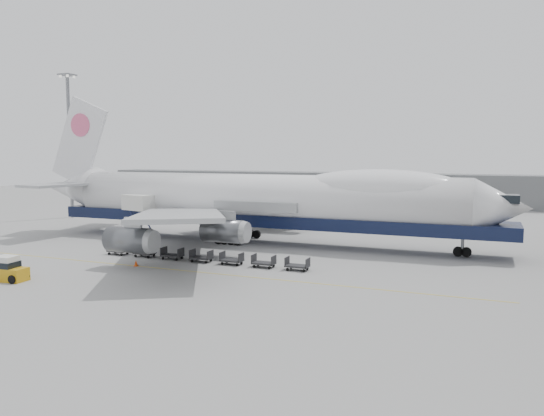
% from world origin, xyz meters
% --- Properties ---
extents(ground, '(260.00, 260.00, 0.00)m').
position_xyz_m(ground, '(0.00, 0.00, 0.00)').
color(ground, gray).
rests_on(ground, ground).
extents(apron_line, '(60.00, 0.15, 0.01)m').
position_xyz_m(apron_line, '(0.00, -6.00, 0.01)').
color(apron_line, gold).
rests_on(apron_line, ground).
extents(hangar, '(110.00, 8.00, 7.00)m').
position_xyz_m(hangar, '(-10.00, 70.00, 3.50)').
color(hangar, slate).
rests_on(hangar, ground).
extents(floodlight_mast, '(2.40, 2.40, 25.43)m').
position_xyz_m(floodlight_mast, '(-42.00, 24.00, 14.27)').
color(floodlight_mast, slate).
rests_on(floodlight_mast, ground).
extents(airliner, '(67.00, 55.30, 19.98)m').
position_xyz_m(airliner, '(0.64, 12.00, 5.62)').
color(airliner, white).
rests_on(airliner, ground).
extents(catering_truck, '(5.10, 4.01, 6.04)m').
position_xyz_m(catering_truck, '(-16.09, 8.52, 3.43)').
color(catering_truck, '#19214B').
rests_on(catering_truck, ground).
extents(baggage_tug, '(3.23, 1.90, 2.28)m').
position_xyz_m(baggage_tug, '(-12.98, -15.59, 1.01)').
color(baggage_tug, '#C28D12').
rests_on(baggage_tug, ground).
extents(traffic_cone, '(0.43, 0.43, 0.64)m').
position_xyz_m(traffic_cone, '(-6.02, -6.01, 0.30)').
color(traffic_cone, '#EC4A0C').
rests_on(traffic_cone, ground).
extents(dolly_0, '(2.30, 1.35, 1.30)m').
position_xyz_m(dolly_0, '(-11.72, -1.63, 0.53)').
color(dolly_0, '#2D2D30').
rests_on(dolly_0, ground).
extents(dolly_1, '(2.30, 1.35, 1.30)m').
position_xyz_m(dolly_1, '(-8.08, -1.63, 0.53)').
color(dolly_1, '#2D2D30').
rests_on(dolly_1, ground).
extents(dolly_2, '(2.30, 1.35, 1.30)m').
position_xyz_m(dolly_2, '(-4.44, -1.63, 0.53)').
color(dolly_2, '#2D2D30').
rests_on(dolly_2, ground).
extents(dolly_3, '(2.30, 1.35, 1.30)m').
position_xyz_m(dolly_3, '(-0.80, -1.63, 0.53)').
color(dolly_3, '#2D2D30').
rests_on(dolly_3, ground).
extents(dolly_4, '(2.30, 1.35, 1.30)m').
position_xyz_m(dolly_4, '(2.83, -1.63, 0.53)').
color(dolly_4, '#2D2D30').
rests_on(dolly_4, ground).
extents(dolly_5, '(2.30, 1.35, 1.30)m').
position_xyz_m(dolly_5, '(6.47, -1.63, 0.53)').
color(dolly_5, '#2D2D30').
rests_on(dolly_5, ground).
extents(dolly_6, '(2.30, 1.35, 1.30)m').
position_xyz_m(dolly_6, '(10.11, -1.63, 0.53)').
color(dolly_6, '#2D2D30').
rests_on(dolly_6, ground).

